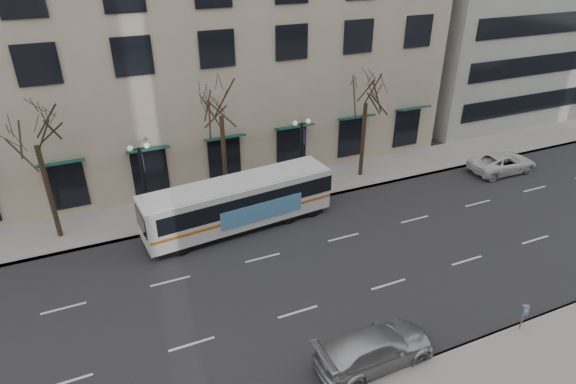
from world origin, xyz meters
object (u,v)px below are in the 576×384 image
tree_far_left (32,128)px  tree_far_mid (220,101)px  tree_far_right (367,89)px  pay_station (524,312)px  lamp_post_right (301,153)px  city_bus (240,202)px  lamp_post_left (144,181)px  white_pickup (503,163)px  silver_car (375,348)px

tree_far_left → tree_far_mid: 10.00m
tree_far_right → pay_station: 17.03m
lamp_post_right → city_bus: bearing=-154.7°
lamp_post_left → white_pickup: 25.20m
silver_car → tree_far_left: bearing=36.5°
city_bus → white_pickup: size_ratio=2.24×
city_bus → white_pickup: city_bus is taller
tree_far_mid → pay_station: 19.10m
tree_far_right → city_bus: size_ratio=0.70×
pay_station → lamp_post_right: bearing=120.8°
lamp_post_right → white_pickup: 15.37m
pay_station → tree_far_mid: bearing=136.0°
tree_far_right → white_pickup: (9.95, -3.47, -5.71)m
tree_far_mid → lamp_post_left: (-4.99, -0.60, -3.96)m
tree_far_right → city_bus: tree_far_right is taller
tree_far_mid → silver_car: size_ratio=1.67×
tree_far_mid → pay_station: (8.47, -16.10, -5.81)m
tree_far_mid → lamp_post_left: tree_far_mid is taller
tree_far_left → lamp_post_right: (15.01, -0.60, -3.75)m
tree_far_mid → white_pickup: (19.95, -3.47, -6.20)m
tree_far_mid → white_pickup: 21.17m
tree_far_right → city_bus: 11.52m
tree_far_right → lamp_post_left: bearing=-177.7°
lamp_post_left → city_bus: size_ratio=0.46×
city_bus → tree_far_left: bearing=157.7°
tree_far_left → silver_car: (11.67, -15.00, -5.95)m
lamp_post_right → silver_car: (-3.34, -14.40, -2.20)m
tree_far_left → tree_far_right: bearing=0.0°
tree_far_right → city_bus: (-10.06, -3.00, -4.75)m
silver_car → pay_station: (6.80, -1.10, 0.35)m
tree_far_right → pay_station: tree_far_right is taller
tree_far_left → tree_far_mid: size_ratio=0.98×
tree_far_mid → lamp_post_right: size_ratio=1.64×
tree_far_mid → pay_station: size_ratio=6.57×
lamp_post_left → white_pickup: (24.94, -2.87, -2.23)m
lamp_post_left → tree_far_left: bearing=173.2°
tree_far_left → tree_far_mid: bearing=0.0°
lamp_post_left → silver_car: lamp_post_left is taller
tree_far_right → lamp_post_left: (-14.99, -0.60, -3.48)m
silver_car → white_pickup: silver_car is taller
white_pickup → city_bus: bearing=89.9°
silver_car → white_pickup: 21.61m
tree_far_left → white_pickup: size_ratio=1.63×
lamp_post_right → pay_station: bearing=-77.4°
tree_far_right → white_pickup: tree_far_right is taller
tree_far_right → pay_station: bearing=-95.4°
silver_car → pay_station: bearing=-100.6°
lamp_post_left → tree_far_right: bearing=2.3°
lamp_post_right → white_pickup: lamp_post_right is taller
tree_far_right → lamp_post_right: 6.11m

